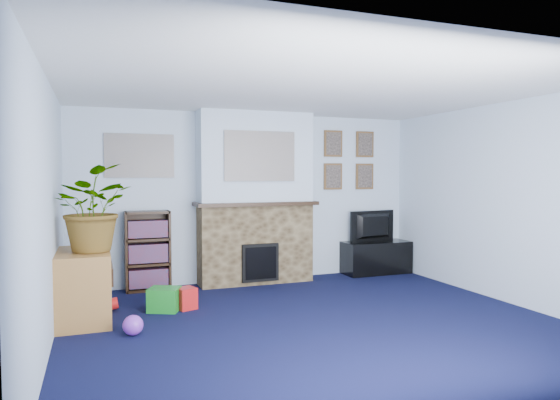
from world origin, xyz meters
name	(u,v)px	position (x,y,z in m)	size (l,w,h in m)	color
floor	(315,323)	(0.00, 0.00, 0.00)	(5.00, 4.50, 0.01)	black
ceiling	(316,89)	(0.00, 0.00, 2.40)	(5.00, 4.50, 0.01)	white
wall_back	(251,197)	(0.00, 2.25, 1.20)	(5.00, 0.04, 2.40)	silver
wall_front	(471,231)	(0.00, -2.25, 1.20)	(5.00, 0.04, 2.40)	silver
wall_left	(47,214)	(-2.50, 0.00, 1.20)	(0.04, 4.50, 2.40)	silver
wall_right	(506,202)	(2.50, 0.00, 1.20)	(0.04, 4.50, 2.40)	silver
chimney_breast	(255,199)	(0.00, 2.05, 1.18)	(1.72, 0.50, 2.40)	brown
collage_main	(260,156)	(0.00, 1.84, 1.78)	(1.00, 0.03, 0.68)	gray
collage_left	(140,156)	(-1.55, 2.23, 1.78)	(0.90, 0.03, 0.58)	gray
portrait_tl	(333,144)	(1.30, 2.23, 2.00)	(0.30, 0.03, 0.40)	brown
portrait_tr	(365,144)	(1.85, 2.23, 2.00)	(0.30, 0.03, 0.40)	brown
portrait_bl	(333,176)	(1.30, 2.23, 1.50)	(0.30, 0.03, 0.40)	brown
portrait_br	(365,176)	(1.85, 2.23, 1.50)	(0.30, 0.03, 0.40)	brown
tv_stand	(376,259)	(1.95, 2.03, 0.22)	(1.04, 0.44, 0.49)	black
television	(376,226)	(1.95, 2.05, 0.73)	(0.82, 0.11, 0.47)	black
bookshelf	(148,252)	(-1.48, 2.11, 0.50)	(0.58, 0.28, 1.05)	black
sideboard	(84,288)	(-2.24, 0.92, 0.35)	(0.53, 0.95, 0.74)	#A46F34
potted_plant	(87,208)	(-2.19, 0.87, 1.19)	(0.82, 0.71, 0.91)	#26661E
mantel_clock	(250,197)	(-0.09, 2.00, 1.22)	(0.10, 0.06, 0.14)	gold
mantel_candle	(275,196)	(0.27, 2.00, 1.23)	(0.05, 0.05, 0.17)	#B2BFC6
mantel_teddy	(214,198)	(-0.60, 2.00, 1.22)	(0.13, 0.13, 0.13)	gray
mantel_can	(306,197)	(0.76, 2.00, 1.21)	(0.06, 0.06, 0.12)	red
green_crate	(164,299)	(-1.41, 1.00, 0.14)	(0.33, 0.26, 0.26)	#198C26
toy_ball	(133,326)	(-1.80, 0.24, 0.09)	(0.19, 0.19, 0.19)	purple
toy_block	(186,299)	(-1.16, 1.00, 0.11)	(0.20, 0.20, 0.24)	red
toy_tube	(105,305)	(-2.03, 1.20, 0.07)	(0.13, 0.13, 0.28)	red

